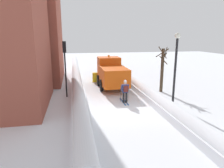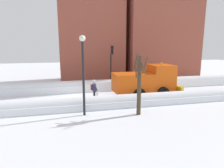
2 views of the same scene
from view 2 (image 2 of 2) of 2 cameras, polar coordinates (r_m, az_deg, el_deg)
ground_plane at (r=20.10m, az=18.77°, el=-2.61°), size 80.00×80.00×0.00m
snowbank_left at (r=22.38m, az=15.05°, el=0.37°), size 1.10×36.00×1.17m
snowbank_right at (r=17.75m, az=23.66°, el=-3.40°), size 1.10×36.00×0.96m
building_brick_near at (r=25.27m, az=-6.54°, el=14.04°), size 7.06×7.50×11.76m
building_brick_mid at (r=28.31m, az=12.79°, el=22.70°), size 8.39×9.10×20.74m
plow_truck at (r=17.73m, az=10.15°, el=0.91°), size 3.20×5.98×3.12m
skier at (r=16.39m, az=-5.27°, el=-1.48°), size 0.62×1.80×1.81m
traffic_light_pole at (r=20.87m, az=-0.07°, el=7.43°), size 0.28×0.42×4.60m
street_lamp at (r=12.58m, az=-8.50°, el=5.29°), size 0.40×0.40×5.24m
bare_tree_near at (r=12.87m, az=8.06°, el=0.06°), size 1.14×1.06×4.15m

